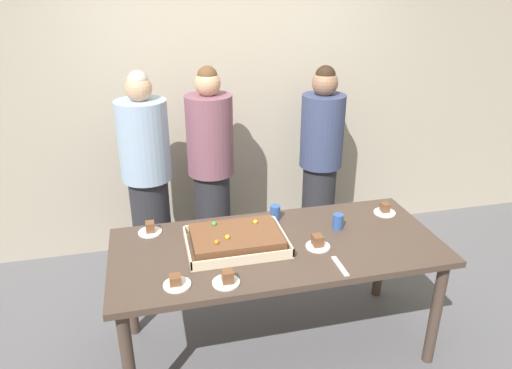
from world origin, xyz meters
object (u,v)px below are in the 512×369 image
(person_striped_tie_right, at_px, (148,181))
(plated_slice_far_right, at_px, (318,243))
(plated_slice_near_left, at_px, (176,282))
(person_serving_front, at_px, (211,171))
(plated_slice_far_left, at_px, (227,279))
(plated_slice_center_front, at_px, (150,229))
(sheet_cake, at_px, (236,240))
(drink_cup_middle, at_px, (338,221))
(plated_slice_near_right, at_px, (385,210))
(party_table, at_px, (277,257))
(person_green_shirt_behind, at_px, (320,161))
(drink_cup_nearest, at_px, (275,212))
(cake_server_utensil, at_px, (340,266))

(person_striped_tie_right, bearing_deg, plated_slice_far_right, 14.63)
(plated_slice_near_left, height_order, person_serving_front, person_serving_front)
(plated_slice_far_left, height_order, person_serving_front, person_serving_front)
(plated_slice_center_front, bearing_deg, sheet_cake, -29.92)
(plated_slice_far_right, xyz_separation_m, plated_slice_center_front, (-0.99, 0.42, -0.00))
(plated_slice_far_left, distance_m, drink_cup_middle, 0.92)
(plated_slice_near_right, relative_size, plated_slice_far_left, 1.00)
(plated_slice_near_right, bearing_deg, plated_slice_far_left, -155.40)
(party_table, bearing_deg, plated_slice_center_front, 156.20)
(plated_slice_far_left, relative_size, plated_slice_center_front, 1.00)
(party_table, distance_m, plated_slice_center_front, 0.84)
(plated_slice_far_left, bearing_deg, plated_slice_far_right, 21.67)
(sheet_cake, height_order, plated_slice_center_front, sheet_cake)
(plated_slice_near_left, height_order, drink_cup_middle, drink_cup_middle)
(party_table, height_order, person_green_shirt_behind, person_green_shirt_behind)
(plated_slice_near_right, xyz_separation_m, plated_slice_far_left, (-1.22, -0.56, 0.00))
(plated_slice_far_right, distance_m, person_serving_front, 1.26)
(plated_slice_near_right, relative_size, person_serving_front, 0.09)
(sheet_cake, distance_m, plated_slice_near_left, 0.51)
(plated_slice_center_front, distance_m, drink_cup_middle, 1.22)
(plated_slice_near_left, bearing_deg, person_green_shirt_behind, 46.45)
(party_table, bearing_deg, person_striped_tie_right, 127.04)
(plated_slice_far_right, relative_size, person_striped_tie_right, 0.09)
(sheet_cake, relative_size, person_striped_tie_right, 0.35)
(sheet_cake, height_order, person_serving_front, person_serving_front)
(party_table, xyz_separation_m, person_serving_front, (-0.25, 1.08, 0.17))
(drink_cup_middle, relative_size, person_serving_front, 0.06)
(drink_cup_nearest, xyz_separation_m, cake_server_utensil, (0.20, -0.65, -0.05))
(person_serving_front, bearing_deg, plated_slice_center_front, -34.05)
(plated_slice_far_right, xyz_separation_m, person_serving_front, (-0.48, 1.17, 0.06))
(party_table, height_order, plated_slice_near_right, plated_slice_near_right)
(sheet_cake, bearing_deg, party_table, -9.62)
(person_serving_front, relative_size, person_green_shirt_behind, 1.03)
(drink_cup_nearest, xyz_separation_m, person_green_shirt_behind, (0.63, 0.81, 0.02))
(party_table, height_order, plated_slice_far_right, plated_slice_far_right)
(cake_server_utensil, xyz_separation_m, person_serving_front, (-0.52, 1.40, 0.08))
(plated_slice_near_left, xyz_separation_m, person_serving_front, (0.40, 1.36, 0.07))
(person_serving_front, xyz_separation_m, person_green_shirt_behind, (0.95, 0.06, -0.02))
(person_striped_tie_right, bearing_deg, drink_cup_nearest, 23.44)
(party_table, height_order, sheet_cake, sheet_cake)
(plated_slice_near_left, height_order, plated_slice_far_right, plated_slice_far_right)
(drink_cup_nearest, height_order, person_serving_front, person_serving_front)
(plated_slice_near_right, relative_size, drink_cup_nearest, 1.50)
(drink_cup_nearest, height_order, drink_cup_middle, same)
(sheet_cake, xyz_separation_m, person_striped_tie_right, (-0.50, 0.95, 0.04))
(drink_cup_middle, height_order, person_green_shirt_behind, person_green_shirt_behind)
(sheet_cake, relative_size, cake_server_utensil, 3.02)
(plated_slice_near_left, bearing_deg, plated_slice_far_right, 12.67)
(drink_cup_middle, xyz_separation_m, person_green_shirt_behind, (0.27, 1.03, 0.02))
(plated_slice_near_left, xyz_separation_m, drink_cup_middle, (1.08, 0.39, 0.03))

